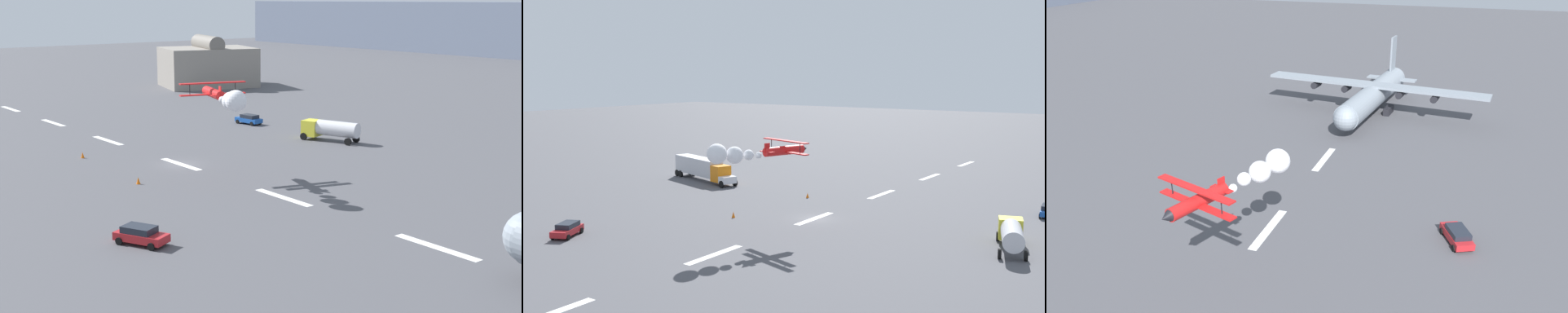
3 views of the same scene
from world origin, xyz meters
The scene contains 5 objects.
runway_stripe_4 centered at (18.91, 0.00, 0.01)m, with size 8.00×0.90×0.01m, color white.
runway_stripe_5 centered at (37.81, 0.00, 0.01)m, with size 8.00×0.90×0.01m, color white.
cargo_transport_plane centered at (58.17, -1.79, 3.34)m, with size 28.19×37.13×11.10m.
stunt_biplane_red centered at (11.77, -1.64, 9.32)m, with size 12.53×7.75×2.29m.
followme_car_yellow centered at (22.59, -18.05, 0.81)m, with size 4.74×3.53×1.52m.
Camera 3 is at (-21.73, -18.10, 26.62)m, focal length 35.08 mm.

